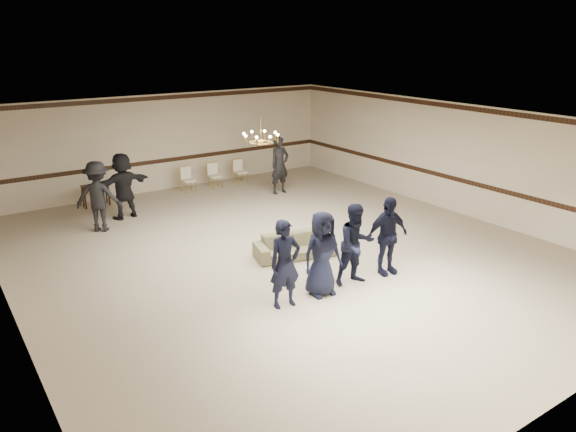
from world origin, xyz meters
The scene contains 16 objects.
room centered at (0.00, 0.00, 1.60)m, with size 12.01×14.01×3.21m.
chair_rail centered at (0.00, 6.99, 1.00)m, with size 12.00×0.02×0.14m, color black.
crown_molding centered at (0.00, 6.99, 3.08)m, with size 12.00×0.02×0.14m, color black.
chandelier centered at (0.00, 1.00, 2.88)m, with size 0.94×0.94×0.89m, color #B48C39, non-canonical shape.
boy_a centered at (-1.52, -2.28, 0.88)m, with size 0.64×0.42×1.76m, color black.
boy_b centered at (-0.62, -2.28, 0.88)m, with size 0.86×0.56×1.76m, color black.
boy_c centered at (0.28, -2.28, 0.88)m, with size 0.86×0.67×1.76m, color black.
boy_d centered at (1.18, -2.28, 0.88)m, with size 1.03×0.43×1.76m, color black.
settee centered at (0.05, -0.37, 0.28)m, with size 1.90×0.74×0.55m, color #6B6947.
adult_left centered at (-3.20, 4.08, 0.95)m, with size 1.23×0.71×1.91m, color black.
adult_mid centered at (-2.30, 4.78, 0.95)m, with size 1.77×0.56×1.91m, color black.
adult_right centered at (2.80, 4.38, 0.95)m, with size 0.70×0.46×1.91m, color black.
banquet_chair_left centered at (0.33, 6.19, 0.42)m, with size 0.41×0.41×0.85m, color white, non-canonical shape.
banquet_chair_mid centered at (1.33, 6.19, 0.42)m, with size 0.41×0.41×0.85m, color white, non-canonical shape.
banquet_chair_right centered at (2.33, 6.19, 0.42)m, with size 0.41×0.41×0.85m, color white, non-canonical shape.
console_table centered at (-2.67, 6.39, 0.34)m, with size 0.80×0.34×0.68m, color #351D11.
Camera 1 is at (-6.90, -10.21, 5.08)m, focal length 33.97 mm.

